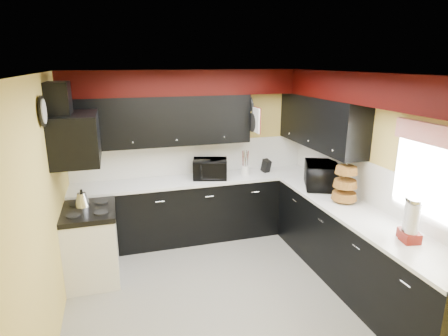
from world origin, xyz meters
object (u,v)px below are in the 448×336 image
microwave (321,175)px  kettle (82,200)px  toaster_oven (210,169)px  knife_block (266,166)px  utensil_crock (245,170)px

microwave → kettle: (-3.11, 0.24, -0.11)m
toaster_oven → knife_block: bearing=19.0°
toaster_oven → microwave: size_ratio=0.81×
toaster_oven → kettle: 1.85m
utensil_crock → kettle: bearing=-165.2°
utensil_crock → kettle: (-2.31, -0.61, -0.01)m
utensil_crock → knife_block: knife_block is taller
utensil_crock → kettle: size_ratio=0.79×
utensil_crock → kettle: same height
utensil_crock → knife_block: 0.36m
microwave → knife_block: bearing=50.9°
knife_block → utensil_crock: bearing=171.1°
microwave → knife_block: microwave is taller
microwave → utensil_crock: bearing=67.6°
knife_block → toaster_oven: bearing=169.1°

